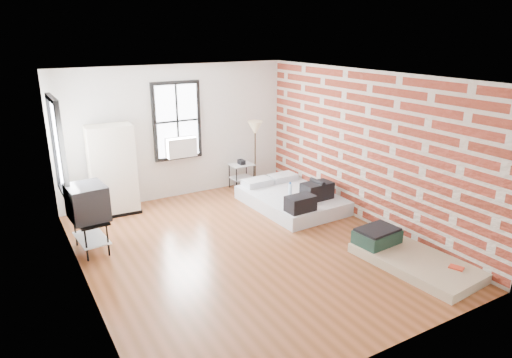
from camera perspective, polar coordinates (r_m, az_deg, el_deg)
ground at (r=7.66m, az=-1.20°, el=-8.67°), size 6.00×6.00×0.00m
room_shell at (r=7.47m, az=-1.09°, el=4.84°), size 5.02×6.02×2.80m
mattress_main at (r=9.35m, az=4.66°, el=-2.39°), size 1.62×2.15×0.67m
mattress_bare at (r=7.54m, az=18.25°, el=-9.06°), size 1.14×1.95×0.41m
wardrobe at (r=9.20m, az=-17.48°, el=1.02°), size 0.91×0.55×1.76m
side_table at (r=10.33m, az=-1.83°, el=1.24°), size 0.51×0.41×0.67m
floor_lamp at (r=10.21m, az=-0.11°, el=5.97°), size 0.33×0.33×1.53m
tv_stand at (r=7.75m, az=-20.29°, el=-2.97°), size 0.61×0.83×1.13m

